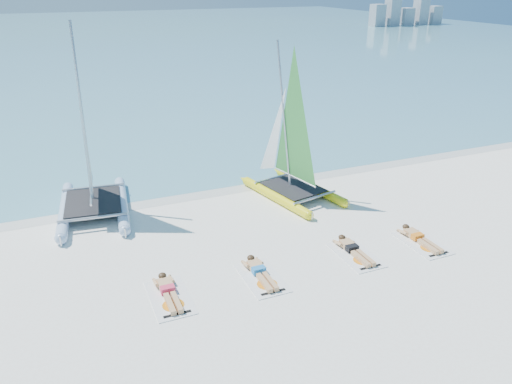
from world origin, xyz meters
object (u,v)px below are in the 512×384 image
(sunbather_b, at_px, (259,271))
(sunbather_d, at_px, (418,237))
(towel_b, at_px, (262,278))
(towel_a, at_px, (170,298))
(catamaran_blue, at_px, (87,158))
(towel_d, at_px, (422,243))
(catamaran_yellow, at_px, (287,147))
(sunbather_c, at_px, (353,249))
(towel_c, at_px, (356,255))
(sunbather_a, at_px, (168,290))

(sunbather_b, relative_size, sunbather_d, 1.00)
(towel_b, xyz_separation_m, sunbather_d, (5.38, 0.05, 0.11))
(sunbather_b, bearing_deg, towel_a, -177.15)
(catamaran_blue, xyz_separation_m, towel_d, (9.16, -6.43, -1.95))
(catamaran_yellow, distance_m, sunbather_d, 5.79)
(towel_a, bearing_deg, sunbather_c, 1.73)
(catamaran_yellow, distance_m, sunbather_c, 5.21)
(towel_d, distance_m, sunbather_d, 0.22)
(sunbather_b, xyz_separation_m, sunbather_d, (5.38, -0.14, 0.00))
(catamaran_yellow, bearing_deg, towel_a, -151.15)
(towel_b, relative_size, sunbather_d, 1.07)
(towel_c, distance_m, sunbather_c, 0.22)
(sunbather_a, xyz_separation_m, sunbather_d, (7.95, -0.20, 0.00))
(catamaran_yellow, relative_size, towel_c, 3.14)
(sunbather_c, bearing_deg, towel_b, -175.63)
(towel_d, bearing_deg, sunbather_c, 170.77)
(sunbather_a, xyz_separation_m, towel_c, (5.65, -0.21, -0.11))
(towel_a, bearing_deg, catamaran_yellow, 41.20)
(sunbather_a, xyz_separation_m, sunbather_c, (5.65, -0.02, 0.00))
(sunbather_a, height_order, towel_c, sunbather_a)
(sunbather_d, bearing_deg, towel_a, 179.92)
(sunbather_a, distance_m, sunbather_c, 5.65)
(towel_a, xyz_separation_m, sunbather_b, (2.57, 0.13, 0.11))
(catamaran_blue, xyz_separation_m, sunbather_c, (6.86, -6.05, -1.85))
(catamaran_yellow, bearing_deg, towel_c, -104.26)
(catamaran_blue, height_order, towel_a, catamaran_blue)
(towel_a, distance_m, sunbather_b, 2.57)
(towel_a, height_order, sunbather_c, sunbather_c)
(sunbather_c, xyz_separation_m, sunbather_d, (2.30, -0.18, 0.00))
(catamaran_blue, height_order, towel_b, catamaran_blue)
(catamaran_yellow, relative_size, sunbather_a, 3.36)
(sunbather_d, bearing_deg, catamaran_yellow, 112.64)
(towel_a, xyz_separation_m, towel_d, (7.95, -0.20, 0.00))
(towel_b, xyz_separation_m, sunbather_c, (3.08, 0.24, 0.11))
(sunbather_c, bearing_deg, catamaran_blue, 138.58)
(sunbather_b, distance_m, towel_c, 3.09)
(sunbather_a, xyz_separation_m, sunbather_b, (2.57, -0.06, 0.00))
(towel_c, bearing_deg, towel_d, -4.52)
(towel_d, height_order, sunbather_d, sunbather_d)
(catamaran_blue, bearing_deg, towel_a, -72.54)
(catamaran_yellow, relative_size, sunbather_c, 3.36)
(towel_b, bearing_deg, catamaran_yellow, 57.77)
(towel_a, distance_m, towel_b, 2.57)
(sunbather_c, bearing_deg, towel_c, -90.00)
(sunbather_d, bearing_deg, sunbather_c, 175.48)
(towel_c, height_order, sunbather_c, sunbather_c)
(catamaran_blue, xyz_separation_m, towel_b, (3.78, -6.29, -1.95))
(catamaran_blue, bearing_deg, catamaran_yellow, -2.68)
(catamaran_yellow, xyz_separation_m, sunbather_b, (-3.25, -4.97, -1.71))
(towel_c, relative_size, towel_d, 1.00)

